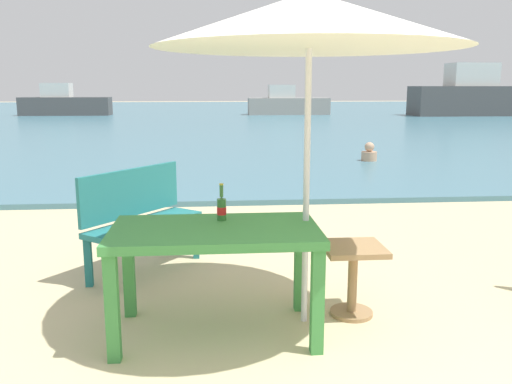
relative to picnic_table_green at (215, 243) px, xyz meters
The scene contains 10 objects.
sea_water 29.02m from the picnic_table_green, 88.25° to the left, with size 120.00×50.00×0.08m, color teal.
picnic_table_green is the anchor object (origin of this frame).
beer_bottle_amber 0.28m from the picnic_table_green, 75.73° to the left, with size 0.07×0.07×0.26m.
patio_umbrella 1.61m from the picnic_table_green, 12.30° to the left, with size 2.10×2.10×2.30m.
side_table_wood 1.08m from the picnic_table_green, 12.02° to the left, with size 0.44×0.44×0.54m.
bench_teal_center 1.53m from the picnic_table_green, 116.73° to the left, with size 1.02×1.17×0.95m.
swimmer_person 8.68m from the picnic_table_green, 66.62° to the left, with size 0.34×0.34×0.41m.
boat_tanker 29.04m from the picnic_table_green, 106.59° to the left, with size 4.94×1.35×1.80m.
boat_sailboat 27.85m from the picnic_table_green, 80.94° to the left, with size 4.66×1.27×1.69m.
boat_fishing_trawler 29.88m from the picnic_table_green, 59.70° to the left, with size 7.91×2.16×2.88m.
Camera 1 is at (-0.90, -2.48, 1.69)m, focal length 37.44 mm.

